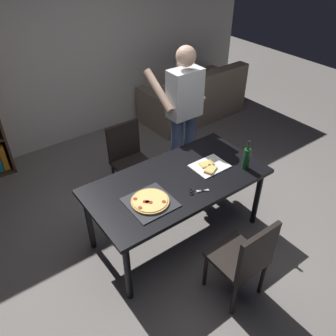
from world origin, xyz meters
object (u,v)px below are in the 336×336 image
chair_near_camera (245,258)px  chair_far_side (129,156)px  wine_bottle (246,158)px  kitchen_scissors (195,191)px  dining_table (177,185)px  pepperoni_pizza_on_tray (150,202)px  person_serving_pizza (183,111)px  couch (194,101)px

chair_near_camera → chair_far_side: (0.00, 1.88, 0.00)m
wine_bottle → kitchen_scissors: (-0.65, 0.00, -0.11)m
dining_table → pepperoni_pizza_on_tray: (-0.40, -0.13, 0.09)m
chair_far_side → pepperoni_pizza_on_tray: 1.16m
chair_far_side → wine_bottle: 1.41m
person_serving_pizza → kitchen_scissors: person_serving_pizza is taller
dining_table → kitchen_scissors: size_ratio=9.09×
dining_table → chair_far_side: size_ratio=1.98×
dining_table → pepperoni_pizza_on_tray: 0.43m
couch → pepperoni_pizza_on_tray: bearing=-137.5°
dining_table → person_serving_pizza: bearing=48.4°
chair_far_side → person_serving_pizza: (0.64, -0.22, 0.49)m
chair_near_camera → couch: (1.90, 2.92, -0.21)m
couch → kitchen_scissors: couch is taller
chair_far_side → person_serving_pizza: person_serving_pizza is taller
chair_near_camera → chair_far_side: same height
chair_far_side → kitchen_scissors: (0.02, -1.19, 0.24)m
dining_table → pepperoni_pizza_on_tray: bearing=-162.5°
chair_far_side → kitchen_scissors: size_ratio=4.59×
chair_near_camera → chair_far_side: size_ratio=1.00×
person_serving_pizza → wine_bottle: 0.98m
chair_near_camera → wine_bottle: bearing=45.5°
pepperoni_pizza_on_tray → wine_bottle: wine_bottle is taller
couch → wine_bottle: wine_bottle is taller
kitchen_scissors → person_serving_pizza: bearing=57.5°
person_serving_pizza → wine_bottle: (0.04, -0.97, -0.13)m
chair_far_side → kitchen_scissors: bearing=-88.9°
wine_bottle → chair_far_side: bearing=119.5°
chair_near_camera → couch: chair_near_camera is taller
dining_table → kitchen_scissors: (0.02, -0.25, 0.08)m
chair_near_camera → kitchen_scissors: chair_near_camera is taller
person_serving_pizza → kitchen_scissors: (-0.61, -0.97, -0.24)m
chair_far_side → chair_near_camera: bearing=-90.0°
chair_far_side → wine_bottle: bearing=-60.5°
person_serving_pizza → wine_bottle: person_serving_pizza is taller
chair_near_camera → pepperoni_pizza_on_tray: size_ratio=2.22×
chair_far_side → couch: (1.90, 1.05, -0.21)m
pepperoni_pizza_on_tray → kitchen_scissors: pepperoni_pizza_on_tray is taller
dining_table → person_serving_pizza: size_ratio=1.02×
dining_table → wine_bottle: bearing=-20.5°
person_serving_pizza → pepperoni_pizza_on_tray: size_ratio=4.32×
dining_table → wine_bottle: 0.74m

